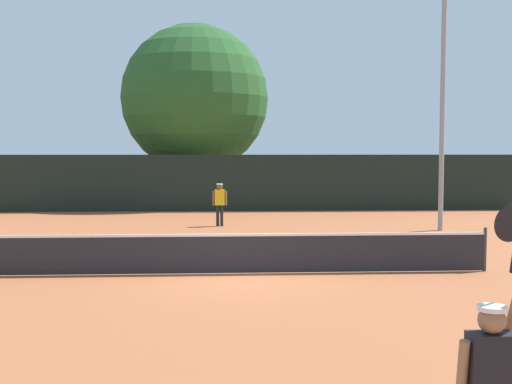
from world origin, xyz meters
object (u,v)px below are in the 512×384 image
object	(u,v)px
light_pole	(443,93)
player_serving	(491,372)
parked_car_near	(334,187)
tennis_ball	(118,271)
player_receiving	(220,200)
parked_car_mid	(395,185)
large_tree	(195,99)

from	to	relation	value
light_pole	player_serving	bearing A→B (deg)	-107.95
light_pole	parked_car_near	size ratio (longest dim) A/B	2.10
player_serving	tennis_ball	distance (m)	11.37
tennis_ball	parked_car_near	size ratio (longest dim) A/B	0.02
parked_car_near	player_serving	bearing A→B (deg)	-98.79
player_receiving	light_pole	distance (m)	9.23
player_serving	light_pole	distance (m)	19.27
player_serving	player_receiving	xyz separation A→B (m)	(-2.32, 19.72, -0.09)
player_serving	parked_car_mid	bearing A→B (deg)	75.92
player_serving	tennis_ball	xyz separation A→B (m)	(-4.74, 10.28, -1.07)
parked_car_near	parked_car_mid	bearing A→B (deg)	19.20
tennis_ball	player_serving	bearing A→B (deg)	-65.23
player_receiving	tennis_ball	xyz separation A→B (m)	(-2.42, -9.44, -0.98)
player_serving	large_tree	distance (m)	30.54
player_receiving	parked_car_near	xyz separation A→B (m)	(6.79, 13.09, -0.24)
parked_car_near	parked_car_mid	distance (m)	4.40
light_pole	parked_car_near	distance (m)	15.51
tennis_ball	light_pole	xyz separation A→B (m)	(10.55, 7.67, 4.98)
tennis_ball	light_pole	distance (m)	13.97
player_serving	light_pole	xyz separation A→B (m)	(5.81, 17.95, 3.92)
large_tree	tennis_ball	bearing A→B (deg)	-93.11
light_pole	parked_car_near	xyz separation A→B (m)	(-1.34, 14.86, -4.24)
large_tree	parked_car_mid	bearing A→B (deg)	19.57
parked_car_near	tennis_ball	bearing A→B (deg)	-113.27
parked_car_near	parked_car_mid	size ratio (longest dim) A/B	0.98
light_pole	large_tree	xyz separation A→B (m)	(-9.49, 12.01, 0.74)
player_serving	parked_car_mid	size ratio (longest dim) A/B	0.58
tennis_ball	light_pole	world-z (taller)	light_pole
player_receiving	large_tree	world-z (taller)	large_tree
player_serving	light_pole	world-z (taller)	light_pole
player_serving	parked_car_near	world-z (taller)	player_serving
player_serving	light_pole	size ratio (longest dim) A/B	0.28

